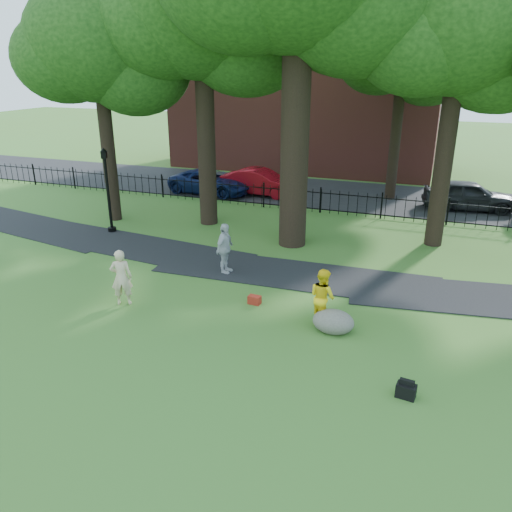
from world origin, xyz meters
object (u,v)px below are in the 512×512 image
at_px(boulder, 333,320).
at_px(red_sedan, 260,182).
at_px(man, 323,297).
at_px(lamppost, 108,192).
at_px(woman, 121,277).

bearing_deg(boulder, red_sedan, 117.12).
xyz_separation_m(man, lamppost, (-10.69, 5.03, 0.98)).
bearing_deg(lamppost, woman, -74.26).
height_order(man, boulder, man).
distance_m(boulder, lamppost, 12.41).
bearing_deg(man, red_sedan, -26.59).
height_order(woman, boulder, woman).
bearing_deg(red_sedan, man, -149.10).
height_order(boulder, lamppost, lamppost).
xyz_separation_m(boulder, red_sedan, (-7.14, 13.94, 0.40)).
relative_size(boulder, lamppost, 0.31).
distance_m(lamppost, red_sedan, 9.52).
distance_m(man, boulder, 0.72).
bearing_deg(man, boulder, 179.10).
relative_size(boulder, red_sedan, 0.26).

